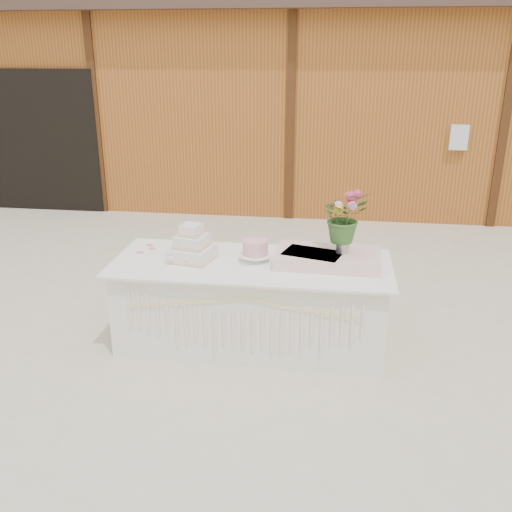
{
  "coord_description": "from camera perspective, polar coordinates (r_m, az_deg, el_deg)",
  "views": [
    {
      "loc": [
        0.67,
        -4.53,
        2.52
      ],
      "look_at": [
        0.0,
        0.3,
        0.72
      ],
      "focal_mm": 40.0,
      "sensor_mm": 36.0,
      "label": 1
    }
  ],
  "objects": [
    {
      "name": "ground",
      "position": [
        5.23,
        -0.46,
        -8.57
      ],
      "size": [
        80.0,
        80.0,
        0.0
      ],
      "primitive_type": "plane",
      "color": "beige",
      "rests_on": "ground"
    },
    {
      "name": "flower_vase",
      "position": [
        4.85,
        8.64,
        1.18
      ],
      "size": [
        0.11,
        0.11,
        0.15
      ],
      "primitive_type": "cylinder",
      "color": "#AAA9AE",
      "rests_on": "satin_runner"
    },
    {
      "name": "wedding_cake",
      "position": [
        4.97,
        -6.42,
        0.84
      ],
      "size": [
        0.42,
        0.42,
        0.32
      ],
      "rotation": [
        0.0,
        0.0,
        -0.23
      ],
      "color": "white",
      "rests_on": "cake_table"
    },
    {
      "name": "loose_flowers",
      "position": [
        5.27,
        -10.99,
        0.57
      ],
      "size": [
        0.16,
        0.32,
        0.02
      ],
      "primitive_type": null,
      "rotation": [
        0.0,
        0.0,
        -0.11
      ],
      "color": "pink",
      "rests_on": "cake_table"
    },
    {
      "name": "barn",
      "position": [
        10.58,
        4.36,
        15.64
      ],
      "size": [
        12.6,
        4.6,
        3.3
      ],
      "color": "#9D5C20",
      "rests_on": "ground"
    },
    {
      "name": "satin_runner",
      "position": [
        4.89,
        7.2,
        -0.18
      ],
      "size": [
        0.9,
        0.54,
        0.11
      ],
      "primitive_type": "cube",
      "rotation": [
        0.0,
        0.0,
        -0.04
      ],
      "color": "#FFD0CD",
      "rests_on": "cake_table"
    },
    {
      "name": "pink_cake_stand",
      "position": [
        4.87,
        -0.06,
        0.61
      ],
      "size": [
        0.27,
        0.27,
        0.2
      ],
      "color": "white",
      "rests_on": "cake_table"
    },
    {
      "name": "cake_table",
      "position": [
        5.05,
        -0.48,
        -4.74
      ],
      "size": [
        2.4,
        1.0,
        0.77
      ],
      "color": "white",
      "rests_on": "ground"
    },
    {
      "name": "bouquet",
      "position": [
        4.76,
        8.83,
        4.48
      ],
      "size": [
        0.51,
        0.49,
        0.44
      ],
      "primitive_type": "imported",
      "rotation": [
        0.0,
        0.0,
        0.51
      ],
      "color": "#345E25",
      "rests_on": "flower_vase"
    }
  ]
}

